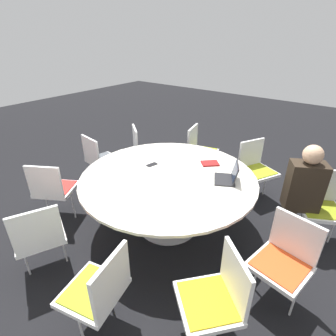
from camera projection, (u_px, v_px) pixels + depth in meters
ground_plane at (168, 225)px, 3.35m from camera, size 16.00×16.00×0.00m
conference_table at (168, 183)px, 3.07m from camera, size 2.02×2.02×0.72m
chair_0 at (320, 202)px, 2.93m from camera, size 0.59×0.58×0.85m
chair_1 at (256, 166)px, 3.73m from camera, size 0.57×0.58×0.85m
chair_2 at (199, 148)px, 4.30m from camera, size 0.51×0.52×0.85m
chair_3 at (143, 147)px, 4.33m from camera, size 0.61×0.60×0.85m
chair_4 at (100, 157)px, 3.98m from camera, size 0.50×0.48×0.85m
chair_5 at (53, 187)px, 3.22m from camera, size 0.59×0.58×0.85m
chair_6 at (39, 234)px, 2.46m from camera, size 0.56×0.57×0.85m
chair_7 at (99, 288)px, 1.94m from camera, size 0.51×0.53×0.85m
chair_8 at (217, 295)px, 1.90m from camera, size 0.61×0.61×0.85m
chair_9 at (285, 257)px, 2.22m from camera, size 0.51×0.50×0.85m
person_0 at (304, 189)px, 2.81m from camera, size 0.42×0.36×1.20m
laptop at (229, 176)px, 2.90m from camera, size 0.34×0.36×0.21m
spiral_notebook at (210, 163)px, 3.28m from camera, size 0.26×0.25×0.02m
cell_phone at (152, 165)px, 3.26m from camera, size 0.10×0.15×0.01m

